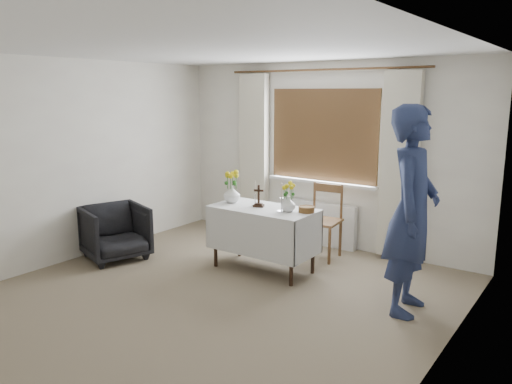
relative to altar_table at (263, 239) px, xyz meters
The scene contains 12 objects.
ground 1.19m from the altar_table, 87.61° to the right, with size 5.00×5.00×0.00m, color gray.
altar_table is the anchor object (origin of this frame).
wooden_chair 0.88m from the altar_table, 66.27° to the left, with size 0.44×0.44×0.94m, color brown, non-canonical shape.
armchair 1.93m from the altar_table, 157.01° to the right, with size 0.74×0.76×0.69m, color black.
person 1.89m from the altar_table, ahead, with size 0.73×0.48×1.99m, color navy.
radiator 1.30m from the altar_table, 87.91° to the left, with size 1.10×0.10×0.60m, color silver.
wooden_cross 0.52m from the altar_table, behind, with size 0.12×0.09×0.26m, color black, non-canonical shape.
candlestick_left 0.55m from the altar_table, behind, with size 0.09×0.09×0.31m, color silver, non-canonical shape.
candlestick_right 0.61m from the altar_table, ahead, with size 0.09×0.09×0.33m, color silver, non-canonical shape.
flower_vase_left 0.69m from the altar_table, behind, with size 0.20×0.20×0.21m, color silver.
flower_vase_right 0.57m from the altar_table, ahead, with size 0.17×0.17×0.18m, color silver.
wicker_basket 0.67m from the altar_table, 11.42° to the left, with size 0.18×0.18×0.07m, color brown.
Camera 1 is at (3.19, -3.55, 2.09)m, focal length 35.00 mm.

